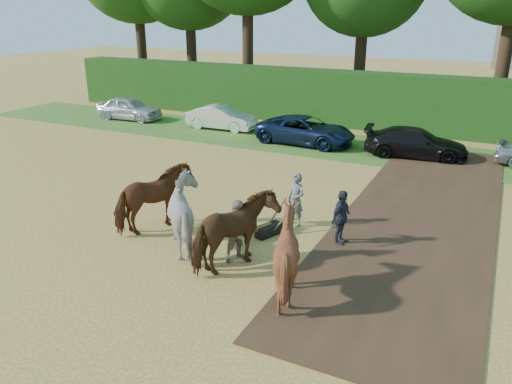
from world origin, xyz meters
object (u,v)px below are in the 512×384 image
object	(u,v)px
spectator_near	(239,231)
plough_team	(215,223)
parked_cars	(460,144)
spectator_far	(341,218)

from	to	relation	value
spectator_near	plough_team	bearing A→B (deg)	133.85
spectator_near	parked_cars	bearing A→B (deg)	11.53
spectator_far	parked_cars	bearing A→B (deg)	-1.23
spectator_near	plough_team	size ratio (longest dim) A/B	0.24
spectator_far	plough_team	xyz separation A→B (m)	(-2.74, -2.23, 0.18)
spectator_far	parked_cars	xyz separation A→B (m)	(2.14, 10.42, -0.12)
spectator_near	spectator_far	world-z (taller)	spectator_near
spectator_near	spectator_far	distance (m)	2.95
spectator_near	parked_cars	size ratio (longest dim) A/B	0.05
spectator_near	parked_cars	world-z (taller)	spectator_near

